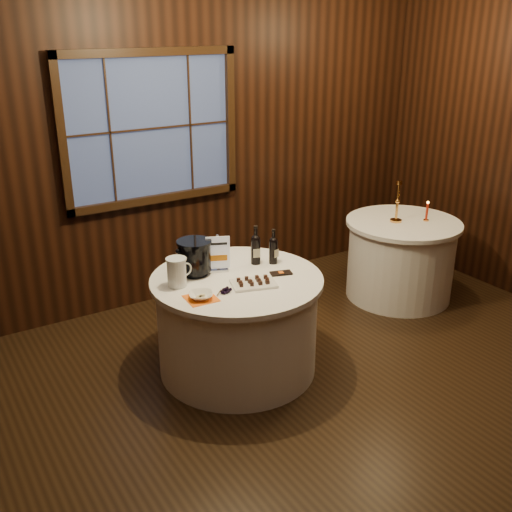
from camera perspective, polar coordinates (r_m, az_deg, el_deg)
ground at (r=4.10m, az=5.68°, el=-16.83°), size 6.00×6.00×0.00m
back_wall at (r=5.47m, az=-9.97°, el=10.82°), size 6.00×0.10×3.00m
main_table at (r=4.58m, az=-1.79°, el=-6.43°), size 1.28×1.28×0.77m
side_table at (r=5.93m, az=13.58°, el=-0.25°), size 1.08×1.08×0.77m
sign_stand at (r=4.49m, az=-3.61°, el=-0.27°), size 0.17×0.14×0.29m
port_bottle_left at (r=4.60m, az=-0.03°, el=0.83°), size 0.07×0.08×0.31m
port_bottle_right at (r=4.62m, az=1.66°, el=0.71°), size 0.07×0.07×0.28m
ice_bucket at (r=4.43m, az=-5.87°, el=-0.06°), size 0.26×0.26×0.26m
chocolate_plate at (r=4.28m, az=-0.23°, el=-2.54°), size 0.36×0.29×0.04m
chocolate_box at (r=4.47m, az=2.40°, el=-1.64°), size 0.18×0.12×0.01m
grape_bunch at (r=4.16m, az=-2.80°, el=-3.31°), size 0.15×0.07×0.03m
glass_pitcher at (r=4.27m, az=-7.54°, el=-1.51°), size 0.20×0.15×0.21m
orange_napkin at (r=4.10m, az=-5.26°, el=-4.05°), size 0.22×0.22×0.00m
cracker_bowl at (r=4.09m, az=-5.27°, el=-3.77°), size 0.21×0.21×0.04m
brass_candlestick at (r=5.73m, az=13.28°, el=4.54°), size 0.11×0.11×0.39m
red_candle at (r=5.85m, az=15.96°, el=3.96°), size 0.05×0.05×0.19m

